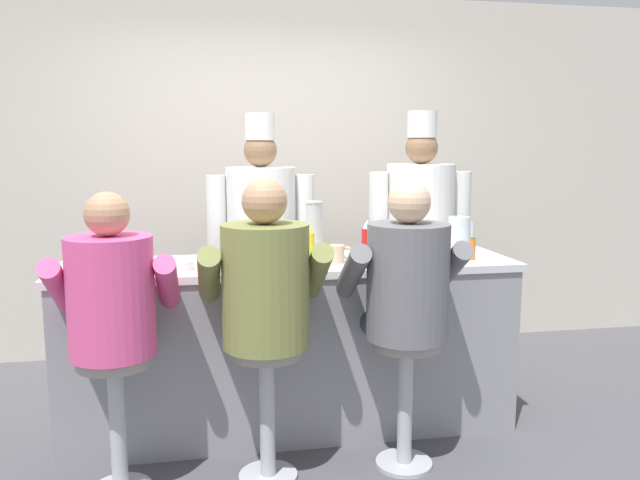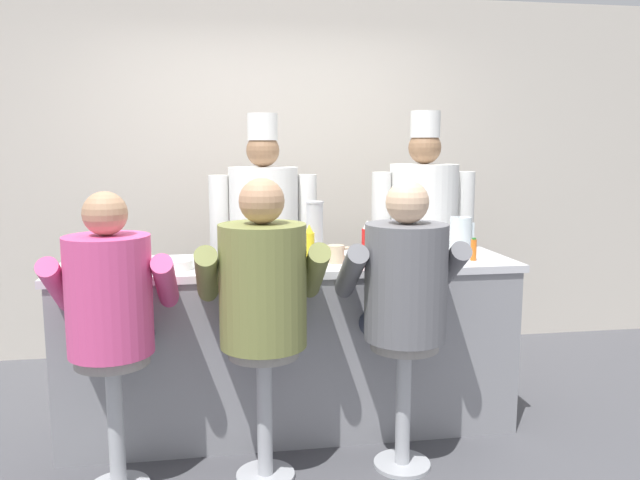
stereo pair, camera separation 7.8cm
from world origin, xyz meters
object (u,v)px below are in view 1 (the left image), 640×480
object	(u,v)px
water_pitcher_clear	(459,235)
cook_in_whites_near	(262,239)
cup_stack_steel	(314,228)
diner_seated_grey	(405,290)
coffee_mug_tan	(337,254)
diner_seated_pink	(113,306)
ketchup_bottle_red	(367,242)
breakfast_plate	(276,265)
cereal_bowl	(179,265)
diner_seated_olive	(265,294)
mustard_bottle_yellow	(309,244)
cook_in_whites_far	(420,234)
hot_sauce_bottle_orange	(472,249)

from	to	relation	value
water_pitcher_clear	cook_in_whites_near	xyz separation A→B (m)	(-1.11, 0.60, -0.08)
cup_stack_steel	diner_seated_grey	size ratio (longest dim) A/B	0.22
coffee_mug_tan	diner_seated_pink	xyz separation A→B (m)	(-1.12, -0.44, -0.13)
diner_seated_grey	ketchup_bottle_red	bearing A→B (deg)	99.56
ketchup_bottle_red	breakfast_plate	xyz separation A→B (m)	(-0.51, -0.09, -0.09)
cereal_bowl	coffee_mug_tan	bearing A→B (deg)	4.08
diner_seated_olive	diner_seated_grey	xyz separation A→B (m)	(0.68, -0.00, -0.01)
mustard_bottle_yellow	water_pitcher_clear	distance (m)	0.92
cereal_bowl	diner_seated_grey	distance (m)	1.15
coffee_mug_tan	cook_in_whites_far	world-z (taller)	cook_in_whites_far
coffee_mug_tan	diner_seated_pink	bearing A→B (deg)	-158.34
hot_sauce_bottle_orange	cereal_bowl	distance (m)	1.60
water_pitcher_clear	cook_in_whites_far	size ratio (longest dim) A/B	0.12
water_pitcher_clear	cook_in_whites_near	bearing A→B (deg)	151.56
coffee_mug_tan	diner_seated_olive	xyz separation A→B (m)	(-0.44, -0.44, -0.10)
diner_seated_pink	coffee_mug_tan	bearing A→B (deg)	21.66
mustard_bottle_yellow	water_pitcher_clear	size ratio (longest dim) A/B	0.96
mustard_bottle_yellow	cereal_bowl	xyz separation A→B (m)	(-0.69, -0.10, -0.07)
hot_sauce_bottle_orange	diner_seated_olive	world-z (taller)	diner_seated_olive
ketchup_bottle_red	cup_stack_steel	bearing A→B (deg)	137.29
ketchup_bottle_red	diner_seated_olive	size ratio (longest dim) A/B	0.16
ketchup_bottle_red	diner_seated_grey	distance (m)	0.48
diner_seated_grey	cook_in_whites_far	world-z (taller)	cook_in_whites_far
breakfast_plate	cup_stack_steel	size ratio (longest dim) A/B	0.86
breakfast_plate	diner_seated_grey	distance (m)	0.69
mustard_bottle_yellow	breakfast_plate	size ratio (longest dim) A/B	0.76
mustard_bottle_yellow	cup_stack_steel	distance (m)	0.22
mustard_bottle_yellow	cup_stack_steel	bearing A→B (deg)	72.89
breakfast_plate	diner_seated_grey	xyz separation A→B (m)	(0.59, -0.36, -0.07)
diner_seated_pink	cup_stack_steel	bearing A→B (deg)	33.60
hot_sauce_bottle_orange	diner_seated_grey	size ratio (longest dim) A/B	0.09
cereal_bowl	cook_in_whites_near	world-z (taller)	cook_in_whites_near
cup_stack_steel	diner_seated_pink	size ratio (longest dim) A/B	0.23
cup_stack_steel	diner_seated_olive	size ratio (longest dim) A/B	0.22
cereal_bowl	cup_stack_steel	size ratio (longest dim) A/B	0.46
mustard_bottle_yellow	cook_in_whites_far	world-z (taller)	cook_in_whites_far
cereal_bowl	cook_in_whites_far	distance (m)	1.73
breakfast_plate	coffee_mug_tan	size ratio (longest dim) A/B	1.92
diner_seated_olive	water_pitcher_clear	bearing A→B (deg)	26.52
cup_stack_steel	diner_seated_pink	world-z (taller)	diner_seated_pink
cereal_bowl	coffee_mug_tan	distance (m)	0.84
water_pitcher_clear	cook_in_whites_far	xyz separation A→B (m)	(-0.05, 0.54, -0.07)
hot_sauce_bottle_orange	cup_stack_steel	size ratio (longest dim) A/B	0.40
cereal_bowl	diner_seated_olive	world-z (taller)	diner_seated_olive
hot_sauce_bottle_orange	water_pitcher_clear	world-z (taller)	water_pitcher_clear
mustard_bottle_yellow	diner_seated_pink	size ratio (longest dim) A/B	0.15
ketchup_bottle_red	coffee_mug_tan	size ratio (longest dim) A/B	1.62
cup_stack_steel	diner_seated_grey	world-z (taller)	diner_seated_grey
hot_sauce_bottle_orange	diner_seated_pink	world-z (taller)	diner_seated_pink
cereal_bowl	diner_seated_grey	world-z (taller)	diner_seated_grey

